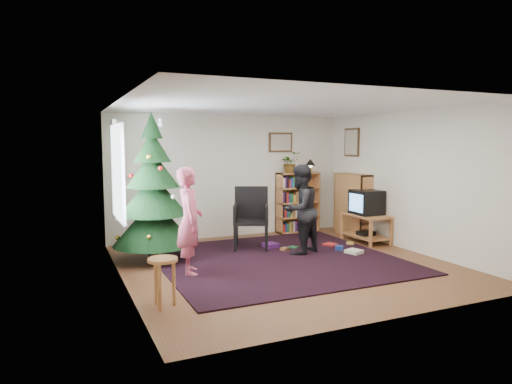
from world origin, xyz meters
name	(u,v)px	position (x,y,z in m)	size (l,w,h in m)	color
floor	(286,264)	(0.00, 0.00, 0.00)	(5.00, 5.00, 0.00)	brown
ceiling	(287,106)	(0.00, 0.00, 2.50)	(5.00, 5.00, 0.00)	white
wall_back	(230,176)	(0.00, 2.50, 1.25)	(5.00, 0.02, 2.50)	silver
wall_front	(395,206)	(0.00, -2.50, 1.25)	(5.00, 0.02, 2.50)	silver
wall_left	(122,194)	(-2.50, 0.00, 1.25)	(0.02, 5.00, 2.50)	silver
wall_right	(410,181)	(2.50, 0.00, 1.25)	(0.02, 5.00, 2.50)	silver
rug	(277,260)	(0.00, 0.30, 0.01)	(3.80, 3.60, 0.02)	black
window_pane	(118,172)	(-2.47, 0.60, 1.50)	(0.04, 1.20, 1.40)	silver
curtain	(115,170)	(-2.43, 1.30, 1.50)	(0.06, 0.35, 1.60)	white
picture_back	(281,142)	(1.15, 2.48, 1.95)	(0.55, 0.03, 0.42)	#4C3319
picture_right	(352,142)	(2.48, 1.75, 1.95)	(0.03, 0.50, 0.60)	#4C3319
christmas_tree	(153,199)	(-1.85, 1.15, 1.01)	(1.34, 1.34, 2.43)	#3F2816
bookshelf_back	(298,202)	(1.51, 2.34, 0.66)	(0.95, 0.30, 1.30)	#C37A45
bookshelf_right	(353,204)	(2.34, 1.49, 0.66)	(0.30, 0.95, 1.30)	#C37A45
tv_stand	(366,225)	(2.22, 0.87, 0.33)	(0.54, 0.97, 0.55)	#C37A45
crt_tv	(366,202)	(2.22, 0.87, 0.79)	(0.50, 0.54, 0.47)	black
armchair	(248,215)	(-0.08, 1.34, 0.61)	(0.82, 0.84, 1.13)	black
stool	(163,269)	(-2.20, -1.10, 0.45)	(0.35, 0.35, 0.59)	#C37A45
person_standing	(190,221)	(-1.53, 0.12, 0.79)	(0.58, 0.38, 1.58)	#C24D69
person_by_chair	(300,210)	(0.55, 0.53, 0.78)	(0.76, 0.59, 1.57)	black
potted_plant	(290,162)	(1.31, 2.34, 1.52)	(0.40, 0.35, 0.45)	gray
table_lamp	(310,163)	(1.81, 2.34, 1.50)	(0.22, 0.22, 0.30)	#A57F33
floor_clutter	(317,247)	(1.02, 0.71, 0.04)	(1.70, 1.20, 0.08)	#A51E19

